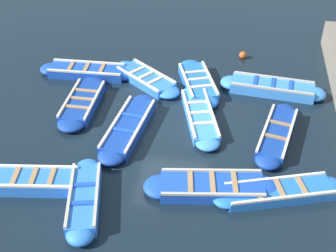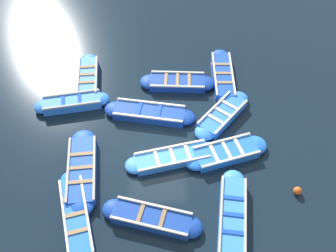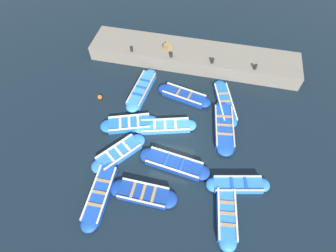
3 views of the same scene
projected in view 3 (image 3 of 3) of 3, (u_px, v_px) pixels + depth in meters
ground_plane at (173, 142)px, 14.72m from camera, size 120.00×120.00×0.00m
boat_alongside at (174, 164)px, 13.74m from camera, size 1.34×3.92×0.41m
boat_outer_right at (143, 194)px, 12.81m from camera, size 1.02×3.40×0.39m
boat_mid_row at (184, 95)px, 16.49m from camera, size 1.54×3.61×0.41m
boat_stern_in at (165, 126)px, 15.15m from camera, size 1.76×3.74×0.36m
boat_inner_gap at (225, 103)px, 16.18m from camera, size 3.86×1.89×0.36m
boat_drifting at (142, 90)px, 16.75m from camera, size 3.91×1.21×0.45m
boat_broadside at (227, 215)px, 12.19m from camera, size 3.33×1.21×0.45m
boat_outer_left at (129, 124)px, 15.23m from camera, size 1.99×3.49×0.40m
boat_centre at (119, 153)px, 14.12m from camera, size 3.13×2.69×0.39m
boat_end_of_row at (238, 185)px, 13.04m from camera, size 1.41×3.28×0.45m
boat_near_quay at (224, 127)px, 15.10m from camera, size 3.98×1.48×0.41m
boat_tucked at (100, 194)px, 12.79m from camera, size 3.75×0.95×0.41m
quay_wall at (193, 56)px, 18.14m from camera, size 2.63×14.21×1.01m
bollard_north at (132, 49)px, 17.55m from camera, size 0.20×0.20×0.35m
bollard_mid_north at (171, 55)px, 17.22m from camera, size 0.20×0.20×0.35m
bollard_mid_south at (212, 61)px, 16.88m from camera, size 0.20×0.20×0.35m
bollard_south at (255, 67)px, 16.54m from camera, size 0.20×0.20×0.35m
wooden_crate at (168, 46)px, 17.65m from camera, size 0.56×0.56×0.41m
buoy_orange_near at (100, 97)px, 16.45m from camera, size 0.30×0.30×0.30m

